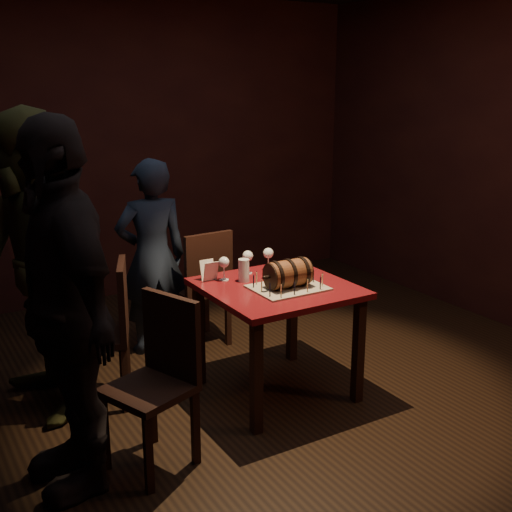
% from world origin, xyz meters
% --- Properties ---
extents(room_shell, '(5.04, 5.04, 2.80)m').
position_xyz_m(room_shell, '(0.00, 0.00, 1.40)').
color(room_shell, black).
rests_on(room_shell, ground).
extents(pub_table, '(0.90, 0.90, 0.75)m').
position_xyz_m(pub_table, '(0.15, -0.00, 0.64)').
color(pub_table, '#540E14').
rests_on(pub_table, ground).
extents(cake_board, '(0.45, 0.35, 0.01)m').
position_xyz_m(cake_board, '(0.18, -0.10, 0.76)').
color(cake_board, '#9E947F').
rests_on(cake_board, pub_table).
extents(barrel_cake, '(0.33, 0.19, 0.19)m').
position_xyz_m(barrel_cake, '(0.18, -0.10, 0.85)').
color(barrel_cake, brown).
rests_on(barrel_cake, cake_board).
extents(birthday_candles, '(0.40, 0.30, 0.09)m').
position_xyz_m(birthday_candles, '(0.18, -0.10, 0.80)').
color(birthday_candles, '#DDC484').
rests_on(birthday_candles, cake_board).
extents(wine_glass_left, '(0.07, 0.07, 0.16)m').
position_xyz_m(wine_glass_left, '(-0.09, 0.26, 0.87)').
color(wine_glass_left, silver).
rests_on(wine_glass_left, pub_table).
extents(wine_glass_mid, '(0.07, 0.07, 0.16)m').
position_xyz_m(wine_glass_mid, '(0.12, 0.32, 0.87)').
color(wine_glass_mid, silver).
rests_on(wine_glass_mid, pub_table).
extents(wine_glass_right, '(0.07, 0.07, 0.16)m').
position_xyz_m(wine_glass_right, '(0.28, 0.31, 0.87)').
color(wine_glass_right, silver).
rests_on(wine_glass_right, pub_table).
extents(pint_of_ale, '(0.07, 0.07, 0.15)m').
position_xyz_m(pint_of_ale, '(0.01, 0.18, 0.82)').
color(pint_of_ale, silver).
rests_on(pint_of_ale, pub_table).
extents(menu_card, '(0.10, 0.05, 0.13)m').
position_xyz_m(menu_card, '(-0.17, 0.31, 0.81)').
color(menu_card, white).
rests_on(menu_card, pub_table).
extents(chair_back, '(0.43, 0.43, 0.93)m').
position_xyz_m(chair_back, '(0.08, 0.93, 0.52)').
color(chair_back, black).
rests_on(chair_back, ground).
extents(chair_left_rear, '(0.52, 0.52, 0.93)m').
position_xyz_m(chair_left_rear, '(-0.83, 0.44, 0.52)').
color(chair_left_rear, black).
rests_on(chair_left_rear, ground).
extents(chair_left_front, '(0.52, 0.52, 0.93)m').
position_xyz_m(chair_left_front, '(-0.81, -0.36, 0.52)').
color(chair_left_front, black).
rests_on(chair_left_front, ground).
extents(person_back, '(0.57, 0.41, 1.48)m').
position_xyz_m(person_back, '(-0.27, 1.06, 0.74)').
color(person_back, '#192132').
rests_on(person_back, ground).
extents(person_left_rear, '(0.79, 0.98, 1.89)m').
position_xyz_m(person_left_rear, '(-1.25, 0.51, 0.94)').
color(person_left_rear, '#3D4020').
rests_on(person_left_rear, ground).
extents(person_left_front, '(0.50, 1.12, 1.89)m').
position_xyz_m(person_left_front, '(-1.27, -0.30, 0.94)').
color(person_left_front, black).
rests_on(person_left_front, ground).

